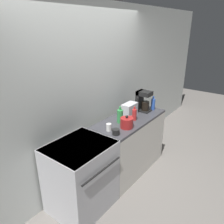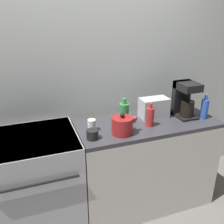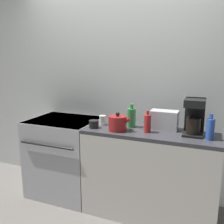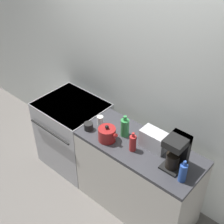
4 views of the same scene
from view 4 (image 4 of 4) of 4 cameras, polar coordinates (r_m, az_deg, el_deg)
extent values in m
plane|color=slate|center=(3.91, -4.09, -15.32)|extent=(12.00, 12.00, 0.00)
cube|color=silver|center=(3.45, 3.43, 5.56)|extent=(8.00, 0.05, 2.60)
cube|color=#B7B7BC|center=(4.04, -7.05, -3.96)|extent=(0.78, 0.66, 0.93)
cube|color=black|center=(3.76, -7.56, 1.31)|extent=(0.77, 0.65, 0.02)
cylinder|color=black|center=(3.81, -10.90, 1.44)|extent=(0.21, 0.21, 0.01)
cylinder|color=black|center=(3.58, -7.29, -0.68)|extent=(0.21, 0.21, 0.01)
cylinder|color=black|center=(3.95, -7.81, 3.20)|extent=(0.21, 0.21, 0.01)
cylinder|color=black|center=(3.73, -4.16, 1.26)|extent=(0.21, 0.21, 0.01)
cylinder|color=black|center=(3.71, -11.38, -3.56)|extent=(0.67, 0.02, 0.02)
cube|color=silver|center=(3.51, 4.68, -12.03)|extent=(1.33, 0.58, 0.89)
cube|color=#38383D|center=(3.18, 5.09, -6.48)|extent=(1.33, 0.58, 0.04)
cylinder|color=maroon|center=(3.18, -0.93, -4.08)|extent=(0.18, 0.18, 0.15)
sphere|color=black|center=(3.12, -0.94, -2.77)|extent=(0.04, 0.04, 0.04)
cylinder|color=maroon|center=(3.11, 0.25, -4.35)|extent=(0.10, 0.04, 0.09)
cube|color=#BCBCC1|center=(3.11, 7.71, -5.04)|extent=(0.27, 0.15, 0.19)
cube|color=black|center=(3.07, 7.11, -3.38)|extent=(0.03, 0.11, 0.01)
cube|color=black|center=(3.03, 8.58, -4.13)|extent=(0.03, 0.11, 0.01)
cube|color=black|center=(3.00, 11.12, -9.55)|extent=(0.18, 0.23, 0.02)
cube|color=black|center=(2.95, 12.37, -6.42)|extent=(0.18, 0.06, 0.34)
cube|color=black|center=(2.80, 11.82, -5.30)|extent=(0.18, 0.23, 0.07)
cylinder|color=black|center=(2.93, 11.01, -8.70)|extent=(0.13, 0.13, 0.15)
cylinder|color=#B72828|center=(3.06, 3.82, -5.73)|extent=(0.07, 0.07, 0.17)
cylinder|color=#B72828|center=(2.99, 3.90, -4.20)|extent=(0.03, 0.03, 0.04)
cylinder|color=#2D56B7|center=(2.84, 12.83, -10.79)|extent=(0.07, 0.07, 0.19)
cylinder|color=#2D56B7|center=(2.76, 13.16, -9.12)|extent=(0.03, 0.03, 0.05)
cylinder|color=#338C47|center=(3.22, 2.35, -2.88)|extent=(0.09, 0.09, 0.20)
cylinder|color=#338C47|center=(3.14, 2.41, -1.16)|extent=(0.04, 0.04, 0.05)
cylinder|color=black|center=(3.34, -4.32, -2.62)|extent=(0.10, 0.10, 0.08)
cylinder|color=white|center=(3.39, -2.17, -1.55)|extent=(0.07, 0.07, 0.10)
camera|label=1|loc=(4.06, -45.76, 14.86)|focal=35.00mm
camera|label=2|loc=(2.62, -41.72, -0.04)|focal=40.00mm
camera|label=3|loc=(1.69, -42.38, -38.56)|focal=40.00mm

